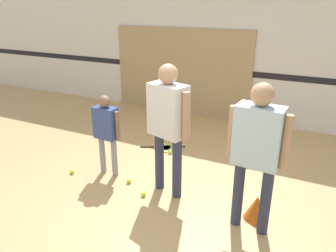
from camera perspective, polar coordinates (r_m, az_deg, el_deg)
ground_plane at (r=4.39m, az=-1.76°, el=-12.72°), size 16.00×16.00×0.00m
wall_back at (r=6.93m, az=11.78°, el=13.77°), size 16.00×0.07×3.20m
wall_panel at (r=7.37m, az=2.20°, el=9.44°), size 3.17×0.05×1.88m
person_instructor at (r=4.08m, az=-0.00°, el=1.56°), size 0.64×0.40×1.74m
person_student_left at (r=4.73m, az=-10.71°, el=-0.17°), size 0.46×0.21×1.22m
person_student_right at (r=3.51m, az=15.28°, el=-3.03°), size 0.64×0.30×1.70m
racket_spare_on_floor at (r=5.79m, az=-1.07°, el=-3.67°), size 0.57×0.42×0.03m
racket_second_spare at (r=5.73m, az=-0.08°, el=-3.94°), size 0.48×0.44×0.03m
tennis_ball_near_instructor at (r=4.45m, az=-4.31°, el=-11.77°), size 0.07×0.07×0.07m
tennis_ball_by_spare_racket at (r=5.56m, az=0.37°, el=-4.53°), size 0.07×0.07×0.07m
tennis_ball_stray_left at (r=4.75m, az=-6.84°, el=-9.53°), size 0.07×0.07×0.07m
tennis_ball_stray_right at (r=5.16m, az=-16.38°, el=-7.65°), size 0.07×0.07×0.07m
training_cone at (r=4.12m, az=15.20°, el=-13.55°), size 0.30×0.30×0.30m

